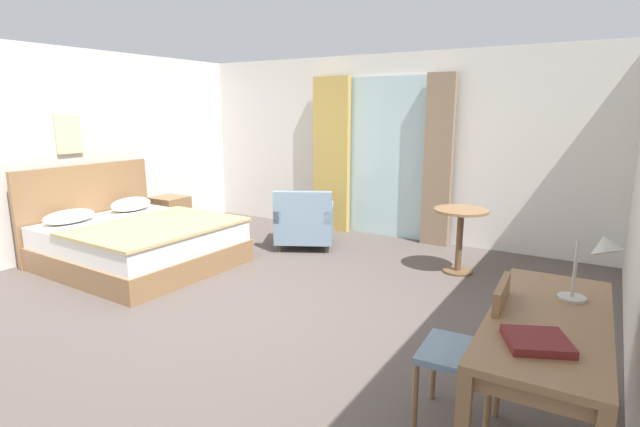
# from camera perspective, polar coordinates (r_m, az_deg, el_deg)

# --- Properties ---
(ground) EXTENTS (6.66, 7.11, 0.10)m
(ground) POSITION_cam_1_polar(r_m,az_deg,el_deg) (4.56, -10.04, -11.87)
(ground) COLOR #564C47
(wall_back) EXTENTS (6.26, 0.12, 2.53)m
(wall_back) POSITION_cam_1_polar(r_m,az_deg,el_deg) (7.00, 7.66, 7.75)
(wall_back) COLOR silver
(wall_back) RESTS_ON ground
(wall_left) EXTENTS (0.12, 6.71, 2.53)m
(wall_left) POSITION_cam_1_polar(r_m,az_deg,el_deg) (6.64, -31.03, 5.90)
(wall_left) COLOR silver
(wall_left) RESTS_ON ground
(balcony_glass_door) EXTENTS (1.16, 0.02, 2.23)m
(balcony_glass_door) POSITION_cam_1_polar(r_m,az_deg,el_deg) (6.93, 7.58, 6.45)
(balcony_glass_door) COLOR silver
(balcony_glass_door) RESTS_ON ground
(curtain_panel_left) EXTENTS (0.57, 0.10, 2.24)m
(curtain_panel_left) POSITION_cam_1_polar(r_m,az_deg,el_deg) (7.19, 1.36, 6.83)
(curtain_panel_left) COLOR tan
(curtain_panel_left) RESTS_ON ground
(curtain_panel_right) EXTENTS (0.37, 0.10, 2.24)m
(curtain_panel_right) POSITION_cam_1_polar(r_m,az_deg,el_deg) (6.55, 13.69, 5.97)
(curtain_panel_right) COLOR #897056
(curtain_panel_right) RESTS_ON ground
(bed) EXTENTS (2.06, 1.80, 1.12)m
(bed) POSITION_cam_1_polar(r_m,az_deg,el_deg) (6.07, -20.77, -3.00)
(bed) COLOR olive
(bed) RESTS_ON ground
(nightstand) EXTENTS (0.46, 0.44, 0.53)m
(nightstand) POSITION_cam_1_polar(r_m,az_deg,el_deg) (7.53, -17.14, -0.09)
(nightstand) COLOR olive
(nightstand) RESTS_ON ground
(writing_desk) EXTENTS (0.60, 1.42, 0.78)m
(writing_desk) POSITION_cam_1_polar(r_m,az_deg,el_deg) (2.77, 25.12, -12.68)
(writing_desk) COLOR olive
(writing_desk) RESTS_ON ground
(desk_chair) EXTENTS (0.45, 0.45, 0.90)m
(desk_chair) POSITION_cam_1_polar(r_m,az_deg,el_deg) (2.91, 17.72, -14.61)
(desk_chair) COLOR gray
(desk_chair) RESTS_ON ground
(desk_lamp) EXTENTS (0.29, 0.28, 0.44)m
(desk_lamp) POSITION_cam_1_polar(r_m,az_deg,el_deg) (2.83, 29.93, -4.07)
(desk_lamp) COLOR #B7B2A8
(desk_lamp) RESTS_ON writing_desk
(closed_book) EXTENTS (0.34, 0.33, 0.04)m
(closed_book) POSITION_cam_1_polar(r_m,az_deg,el_deg) (2.39, 24.09, -13.52)
(closed_book) COLOR maroon
(closed_book) RESTS_ON writing_desk
(armchair_by_window) EXTENTS (1.00, 1.01, 0.79)m
(armchair_by_window) POSITION_cam_1_polar(r_m,az_deg,el_deg) (6.39, -1.81, -1.14)
(armchair_by_window) COLOR gray
(armchair_by_window) RESTS_ON ground
(round_cafe_table) EXTENTS (0.59, 0.59, 0.72)m
(round_cafe_table) POSITION_cam_1_polar(r_m,az_deg,el_deg) (5.56, 16.13, -1.50)
(round_cafe_table) COLOR olive
(round_cafe_table) RESTS_ON ground
(framed_picture) EXTENTS (0.03, 0.33, 0.49)m
(framed_picture) POSITION_cam_1_polar(r_m,az_deg,el_deg) (6.79, -27.43, 8.31)
(framed_picture) COLOR beige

